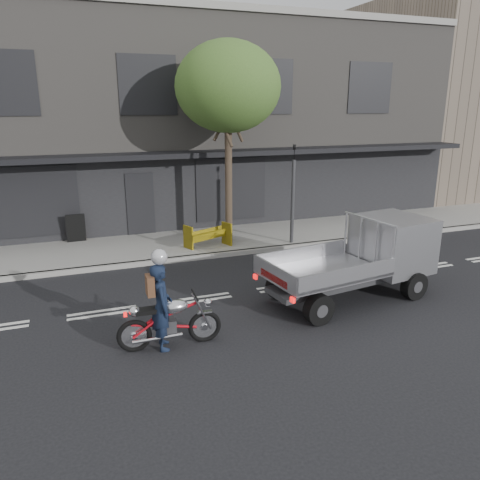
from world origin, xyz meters
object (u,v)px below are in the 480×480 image
traffic_light_pole (293,200)px  motorcycle (170,321)px  construction_barrier (210,237)px  rider (162,307)px  flatbed_ute (380,249)px  sandwich_board (76,228)px  street_tree (228,87)px

traffic_light_pole → motorcycle: 7.75m
traffic_light_pole → construction_barrier: bearing=174.0°
rider → flatbed_ute: bearing=-77.0°
rider → sandwich_board: (-1.45, 8.04, -0.24)m
traffic_light_pole → rider: bearing=-135.5°
motorcycle → rider: rider is taller
street_tree → traffic_light_pole: size_ratio=1.93×
rider → flatbed_ute: size_ratio=0.38×
flatbed_ute → traffic_light_pole: bearing=86.0°
flatbed_ute → street_tree: bearing=105.4°
motorcycle → sandwich_board: 8.20m
rider → traffic_light_pole: bearing=-42.2°
flatbed_ute → sandwich_board: bearing=127.9°
traffic_light_pole → construction_barrier: 3.08m
rider → street_tree: bearing=-26.0°
motorcycle → flatbed_ute: (5.73, 1.00, 0.61)m
motorcycle → flatbed_ute: bearing=13.2°
street_tree → construction_barrier: size_ratio=4.68×
motorcycle → sandwich_board: sandwich_board is taller
traffic_light_pole → flatbed_ute: (0.33, -4.46, -0.48)m
traffic_light_pole → sandwich_board: traffic_light_pole is taller
rider → construction_barrier: rider is taller
construction_barrier → motorcycle: bearing=-113.8°
traffic_light_pole → motorcycle: (-5.40, -5.45, -1.09)m
street_tree → rider: size_ratio=3.77×
street_tree → construction_barrier: street_tree is taller
flatbed_ute → sandwich_board: 10.17m
traffic_light_pole → construction_barrier: (-2.86, 0.30, -1.10)m
rider → flatbed_ute: 5.97m
motorcycle → flatbed_ute: flatbed_ute is taller
traffic_light_pole → flatbed_ute: traffic_light_pole is taller
street_tree → traffic_light_pole: bearing=-23.0°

